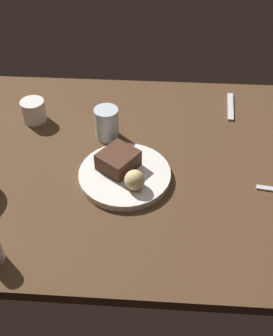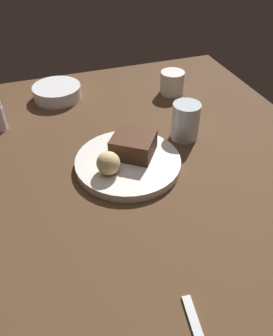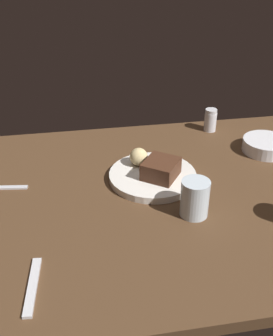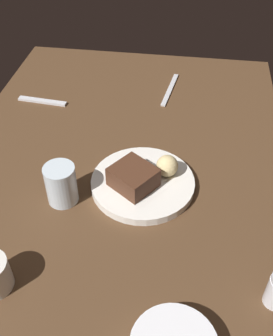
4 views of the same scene
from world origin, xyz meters
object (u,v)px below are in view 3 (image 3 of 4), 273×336
chocolate_cake_slice (161,169)px  side_bowl (266,145)px  dessert_plate (153,176)px  dessert_spoon (33,286)px  bread_roll (139,157)px  water_glass (195,198)px  salt_shaker (210,120)px

chocolate_cake_slice → side_bowl: size_ratio=0.65×
dessert_plate → chocolate_cake_slice: 4.29cm
dessert_spoon → side_bowl: bearing=-51.9°
bread_roll → side_bowl: size_ratio=0.36×
bread_roll → dessert_spoon: 48.94cm
bread_roll → dessert_spoon: (28.11, 39.84, -4.16)cm
bread_roll → water_glass: water_glass is taller
chocolate_cake_slice → bread_roll: (4.77, -7.22, 0.16)cm
bread_roll → dessert_spoon: bearing=54.8°
dessert_plate → dessert_spoon: size_ratio=1.60×
dessert_plate → bread_roll: bearing=-60.7°
dessert_plate → chocolate_cake_slice: bearing=133.1°
bread_roll → side_bowl: bread_roll is taller
salt_shaker → dessert_spoon: salt_shaker is taller
water_glass → dessert_spoon: bearing=24.7°
bread_roll → salt_shaker: 36.09cm
chocolate_cake_slice → dessert_spoon: size_ratio=0.61×
bread_roll → salt_shaker: bearing=-142.4°
dessert_plate → salt_shaker: size_ratio=3.12×
bread_roll → water_glass: (-9.58, 22.48, 0.18)cm
water_glass → bread_roll: bearing=-66.9°
chocolate_cake_slice → bread_roll: 8.66cm
water_glass → side_bowl: water_glass is taller
bread_roll → side_bowl: 41.18cm
salt_shaker → dessert_spoon: 83.98cm
dessert_plate → water_glass: water_glass is taller
dessert_plate → salt_shaker: (-25.64, -27.28, 2.82)cm
chocolate_cake_slice → salt_shaker: bearing=-129.2°
salt_shaker → dessert_plate: bearing=46.8°
dessert_plate → side_bowl: side_bowl is taller
salt_shaker → water_glass: size_ratio=0.82×
bread_roll → water_glass: bearing=113.1°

